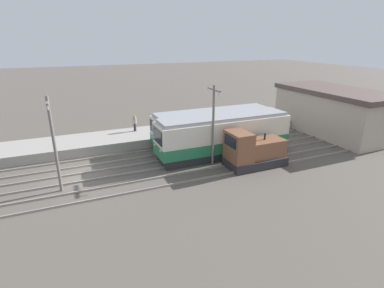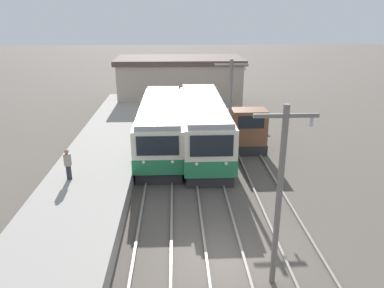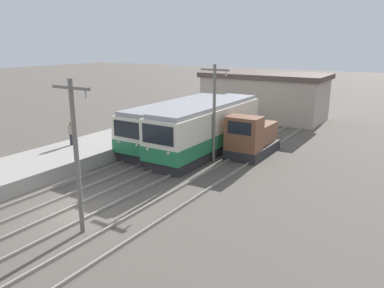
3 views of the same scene
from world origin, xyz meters
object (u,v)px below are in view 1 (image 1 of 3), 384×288
person_on_platform (135,123)px  shunting_locomotive (253,152)px  catenary_mast_near (54,141)px  commuter_train_center (223,137)px  catenary_mast_mid (213,123)px  commuter_train_left (213,129)px

person_on_platform → shunting_locomotive: bearing=34.5°
catenary_mast_near → commuter_train_center: bearing=96.5°
commuter_train_center → catenary_mast_near: (1.51, -13.18, 1.86)m
catenary_mast_near → catenary_mast_mid: same height
commuter_train_left → commuter_train_center: (2.80, -0.43, 0.08)m
commuter_train_left → catenary_mast_near: catenary_mast_near is taller
catenary_mast_mid → person_on_platform: catenary_mast_mid is taller
shunting_locomotive → person_on_platform: size_ratio=2.97×
commuter_train_center → person_on_platform: 9.53m
catenary_mast_near → catenary_mast_mid: 11.38m
shunting_locomotive → catenary_mast_mid: (-1.49, -2.83, 2.32)m
catenary_mast_near → person_on_platform: (-8.85, 7.11, -1.77)m
person_on_platform → catenary_mast_mid: bearing=25.8°
commuter_train_left → catenary_mast_near: (4.31, -13.61, 1.94)m
commuter_train_center → commuter_train_left: bearing=171.3°
commuter_train_left → shunting_locomotive: bearing=5.9°
commuter_train_center → shunting_locomotive: commuter_train_center is taller
commuter_train_center → catenary_mast_near: bearing=-83.5°
catenary_mast_near → person_on_platform: size_ratio=3.96×
commuter_train_left → catenary_mast_mid: catenary_mast_mid is taller
commuter_train_center → shunting_locomotive: bearing=19.0°
commuter_train_left → shunting_locomotive: 5.84m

